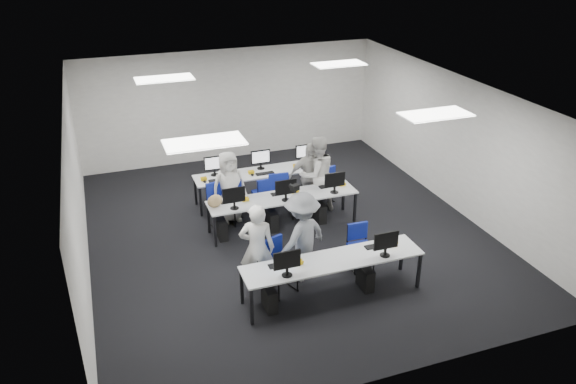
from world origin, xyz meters
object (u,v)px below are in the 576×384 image
object	(u,v)px
chair_6	(263,200)
chair_4	(318,196)
student_3	(309,176)
student_0	(257,248)
chair_7	(322,190)
student_1	(317,174)
desk_mid	(283,199)
chair_3	(281,204)
photographer	(302,237)
chair_0	(279,275)
chair_5	(230,203)
chair_1	(360,254)
student_2	(229,187)
chair_2	(221,213)
desk_front	(333,262)

from	to	relation	value
chair_6	chair_4	bearing A→B (deg)	-15.66
student_3	student_0	bearing A→B (deg)	-116.95
chair_4	chair_7	size ratio (longest dim) A/B	0.97
student_1	desk_mid	bearing A→B (deg)	19.48
chair_3	chair_6	distance (m)	0.48
chair_7	photographer	distance (m)	3.23
chair_0	chair_5	xyz separation A→B (m)	(-0.11, 3.05, -0.01)
chair_1	student_2	size ratio (longest dim) A/B	0.54
chair_0	chair_4	size ratio (longest dim) A/B	1.09
chair_2	chair_4	xyz separation A→B (m)	(2.29, 0.07, -0.02)
chair_1	chair_2	bearing A→B (deg)	132.05
chair_4	chair_6	bearing A→B (deg)	160.99
student_3	chair_7	bearing A→B (deg)	38.76
chair_7	student_3	world-z (taller)	student_3
desk_front	student_1	size ratio (longest dim) A/B	1.81
desk_front	student_1	xyz separation A→B (m)	(0.98, 3.11, 0.20)
chair_0	student_2	bearing A→B (deg)	72.39
desk_front	chair_0	size ratio (longest dim) A/B	3.28
chair_0	chair_6	xyz separation A→B (m)	(0.65, 3.01, -0.04)
chair_3	chair_5	size ratio (longest dim) A/B	1.01
chair_5	student_2	bearing A→B (deg)	-105.70
chair_3	chair_7	size ratio (longest dim) A/B	1.03
chair_0	chair_3	xyz separation A→B (m)	(0.94, 2.63, -0.01)
chair_7	student_3	size ratio (longest dim) A/B	0.58
chair_1	photographer	distance (m)	1.31
chair_5	student_2	world-z (taller)	student_2
chair_3	student_0	world-z (taller)	student_0
chair_2	chair_4	bearing A→B (deg)	-9.91
desk_mid	student_0	size ratio (longest dim) A/B	1.89
chair_6	desk_mid	bearing A→B (deg)	-82.58
student_0	student_3	world-z (taller)	student_0
desk_mid	student_0	bearing A→B (deg)	-120.39
chair_0	student_2	xyz separation A→B (m)	(-0.16, 2.85, 0.49)
desk_front	chair_7	world-z (taller)	chair_7
desk_mid	student_2	xyz separation A→B (m)	(-0.98, 0.71, 0.12)
student_0	photographer	xyz separation A→B (m)	(0.86, 0.09, 0.01)
chair_1	chair_3	bearing A→B (deg)	108.91
student_0	student_1	world-z (taller)	student_1
student_0	chair_5	bearing A→B (deg)	-76.50
chair_4	student_0	xyz separation A→B (m)	(-2.23, -2.60, 0.57)
photographer	student_2	bearing A→B (deg)	-100.28
chair_4	chair_6	distance (m)	1.26
chair_5	chair_6	size ratio (longest dim) A/B	1.11
chair_3	chair_4	distance (m)	0.95
chair_4	chair_6	world-z (taller)	chair_4
chair_0	student_3	distance (m)	3.29
student_0	student_3	size ratio (longest dim) A/B	1.07
chair_0	chair_5	distance (m)	3.05
chair_3	chair_4	xyz separation A→B (m)	(0.94, 0.12, -0.02)
chair_4	student_1	distance (m)	0.62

